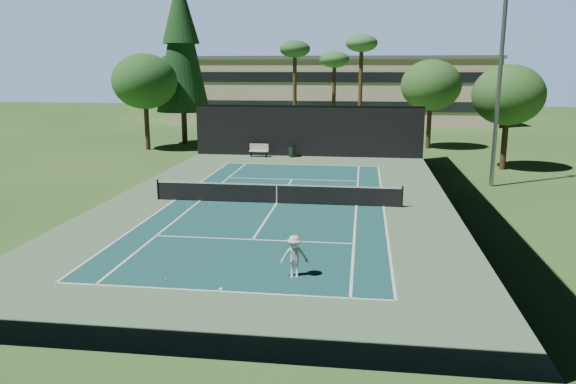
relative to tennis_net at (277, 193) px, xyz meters
name	(u,v)px	position (x,y,z in m)	size (l,w,h in m)	color
ground	(277,203)	(0.00, 0.00, -0.56)	(160.00, 160.00, 0.00)	#325A21
apron_slab	(277,203)	(0.00, 0.00, -0.55)	(18.00, 32.00, 0.01)	#547854
court_surface	(277,203)	(0.00, 0.00, -0.55)	(10.97, 23.77, 0.01)	#174C4A
court_lines	(277,203)	(0.00, 0.00, -0.54)	(11.07, 23.87, 0.01)	white
tennis_net	(277,193)	(0.00, 0.00, 0.00)	(12.90, 0.10, 1.10)	black
fence	(277,165)	(0.00, 0.06, 1.45)	(18.04, 32.05, 4.03)	black
player	(295,256)	(2.20, -10.30, 0.18)	(0.95, 0.54, 1.47)	silver
tennis_ball_a	(166,279)	(-1.98, -11.16, -0.52)	(0.07, 0.07, 0.07)	#D1DD32
tennis_ball_b	(267,199)	(-0.61, 0.72, -0.52)	(0.07, 0.07, 0.07)	#BCDC32
tennis_ball_c	(272,186)	(-0.90, 4.19, -0.52)	(0.08, 0.08, 0.08)	#D4F136
tennis_ball_d	(248,184)	(-2.47, 4.52, -0.52)	(0.07, 0.07, 0.07)	yellow
park_bench	(259,150)	(-3.79, 15.32, -0.01)	(1.50, 0.45, 1.02)	beige
trash_bin	(292,151)	(-1.15, 15.45, -0.08)	(0.56, 0.56, 0.95)	black
pine_tree	(181,37)	(-12.00, 22.00, 9.00)	(4.80, 4.80, 15.00)	#45321D
palm_a	(295,53)	(-2.00, 24.00, 7.63)	(2.80, 2.80, 9.32)	#4A351F
palm_b	(334,63)	(1.50, 26.00, 6.80)	(2.80, 2.80, 8.42)	#43311C
palm_c	(362,48)	(4.00, 23.00, 8.05)	(2.80, 2.80, 9.77)	#4E3521
decid_tree_a	(431,85)	(10.00, 22.00, 4.86)	(5.12, 5.12, 7.62)	#422A1C
decid_tree_b	(508,95)	(14.00, 12.00, 4.52)	(4.80, 4.80, 7.14)	#462D1E
decid_tree_c	(145,82)	(-14.00, 18.00, 5.21)	(5.44, 5.44, 8.09)	#45301D
campus_building	(331,89)	(0.00, 45.98, 3.65)	(40.50, 12.50, 8.30)	beige
light_pole	(500,76)	(12.00, 6.00, 5.90)	(0.90, 0.25, 12.22)	gray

